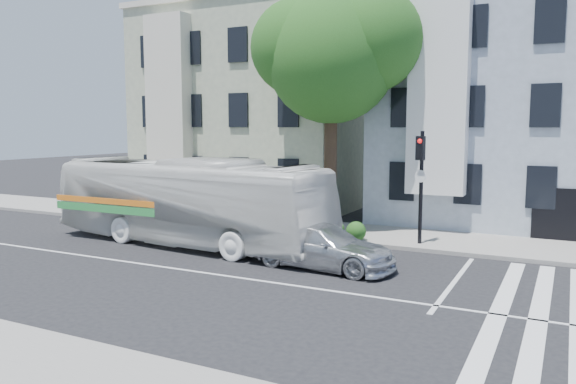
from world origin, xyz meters
The scene contains 9 objects.
ground centered at (0.00, 0.00, 0.00)m, with size 120.00×120.00×0.00m, color black.
sidewalk_far centered at (0.00, 8.00, 0.07)m, with size 80.00×4.00×0.15m, color gray.
building_left centered at (-7.00, 15.00, 5.50)m, with size 12.00×10.00×11.00m, color gray.
building_right centered at (7.00, 15.00, 5.50)m, with size 12.00×10.00×11.00m, color #8996A3.
street_tree centered at (0.06, 8.74, 7.83)m, with size 7.30×5.90×11.10m.
bus centered at (-3.84, 3.33, 1.69)m, with size 12.13×2.84×3.38m, color silver.
sedan centered at (2.29, 2.33, 0.71)m, with size 4.92×2.00×1.43m, color silver.
hedge centered at (-2.23, 6.30, 0.50)m, with size 8.50×0.84×0.70m, color #28621F, non-canonical shape.
traffic_signal centered at (4.39, 6.75, 2.86)m, with size 0.46×0.54×4.42m.
Camera 1 is at (9.42, -14.20, 4.60)m, focal length 35.00 mm.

